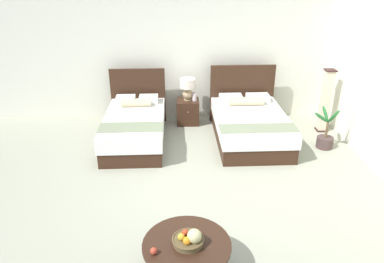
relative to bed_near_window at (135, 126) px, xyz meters
name	(u,v)px	position (x,y,z in m)	size (l,w,h in m)	color
ground_plane	(197,191)	(1.12, -1.81, -0.32)	(9.72, 9.80, 0.02)	#A2A48F
wall_back	(190,53)	(1.12, 1.29, 1.12)	(9.72, 0.12, 2.87)	white
bed_near_window	(135,126)	(0.00, 0.00, 0.00)	(1.17, 2.14, 1.19)	#362014
bed_near_corner	(249,124)	(2.24, 0.00, 0.00)	(1.39, 2.12, 1.25)	#362014
nightstand	(188,112)	(1.05, 0.84, -0.04)	(0.48, 0.46, 0.53)	#362014
table_lamp	(188,87)	(1.05, 0.86, 0.51)	(0.33, 0.33, 0.47)	tan
vase	(194,97)	(1.19, 0.80, 0.31)	(0.09, 0.09, 0.19)	silver
coffee_table	(187,251)	(0.93, -3.46, 0.02)	(0.97, 0.97, 0.43)	#362014
fruit_bowl	(190,239)	(0.96, -3.47, 0.19)	(0.35, 0.35, 0.21)	brown
loose_apple	(154,251)	(0.58, -3.60, 0.16)	(0.08, 0.08, 0.08)	#B43C27
floor_lamp_corner	(326,101)	(3.83, 0.34, 0.34)	(0.21, 0.21, 1.30)	#381F1D
potted_palm	(325,137)	(3.60, -0.43, -0.10)	(0.48, 0.52, 0.78)	#4C3838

